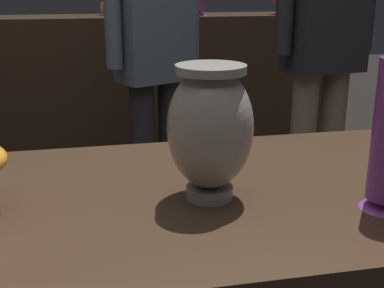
# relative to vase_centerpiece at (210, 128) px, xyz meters

# --- Properties ---
(back_display_shelf) EXTENTS (2.60, 0.40, 0.99)m
(back_display_shelf) POSITION_rel_vase_centerpiece_xyz_m (-0.06, 2.23, -0.44)
(back_display_shelf) COLOR #382619
(back_display_shelf) RESTS_ON ground_plane
(vase_centerpiece) EXTENTS (0.15, 0.15, 0.25)m
(vase_centerpiece) POSITION_rel_vase_centerpiece_xyz_m (0.00, 0.00, 0.00)
(vase_centerpiece) COLOR gray
(vase_centerpiece) RESTS_ON display_plinth
(shelf_vase_far_right) EXTENTS (0.14, 0.14, 0.12)m
(shelf_vase_far_right) POSITION_rel_vase_centerpiece_xyz_m (0.98, 2.18, 0.14)
(shelf_vase_far_right) COLOR red
(shelf_vase_far_right) RESTS_ON back_display_shelf
(shelf_vase_center) EXTENTS (0.09, 0.09, 0.16)m
(shelf_vase_center) POSITION_rel_vase_centerpiece_xyz_m (-0.06, 2.29, 0.11)
(shelf_vase_center) COLOR orange
(shelf_vase_center) RESTS_ON back_display_shelf
(visitor_center_back) EXTENTS (0.43, 0.30, 1.53)m
(visitor_center_back) POSITION_rel_vase_centerpiece_xyz_m (0.10, 1.40, -0.04)
(visitor_center_back) COLOR #232328
(visitor_center_back) RESTS_ON ground_plane
(visitor_near_right) EXTENTS (0.46, 0.23, 1.66)m
(visitor_near_right) POSITION_rel_vase_centerpiece_xyz_m (0.77, 1.14, 0.05)
(visitor_near_right) COLOR #846B56
(visitor_near_right) RESTS_ON ground_plane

